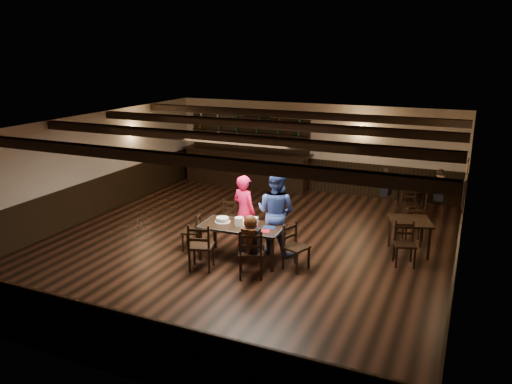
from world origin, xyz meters
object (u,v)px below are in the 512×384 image
at_px(chair_near_left, 200,244).
at_px(man_blue, 276,212).
at_px(woman_pink, 244,212).
at_px(dining_table, 242,229).
at_px(chair_near_right, 251,250).
at_px(cake, 222,220).
at_px(bar_counter, 247,163).

bearing_deg(chair_near_left, man_blue, 54.78).
height_order(woman_pink, man_blue, man_blue).
height_order(dining_table, woman_pink, woman_pink).
relative_size(chair_near_right, cake, 3.03).
distance_m(woman_pink, bar_counter, 5.34).
bearing_deg(cake, bar_counter, 109.64).
bearing_deg(dining_table, cake, 176.48).
bearing_deg(chair_near_right, woman_pink, 119.61).
height_order(chair_near_right, cake, chair_near_right).
bearing_deg(bar_counter, man_blue, -58.95).
distance_m(chair_near_left, woman_pink, 1.52).
bearing_deg(dining_table, woman_pink, 110.58).
height_order(dining_table, man_blue, man_blue).
height_order(chair_near_left, chair_near_right, chair_near_right).
distance_m(chair_near_right, woman_pink, 1.60).
distance_m(dining_table, bar_counter, 5.99).
bearing_deg(chair_near_left, woman_pink, 79.27).
height_order(chair_near_right, man_blue, man_blue).
bearing_deg(chair_near_left, dining_table, 59.54).
height_order(chair_near_left, woman_pink, woman_pink).
height_order(chair_near_left, cake, chair_near_left).
distance_m(woman_pink, man_blue, 0.76).
distance_m(dining_table, chair_near_left, 1.01).
xyz_separation_m(chair_near_right, cake, (-1.02, 0.79, 0.21)).
height_order(man_blue, bar_counter, bar_counter).
bearing_deg(man_blue, chair_near_right, 98.46).
bearing_deg(man_blue, woman_pink, 6.52).
bearing_deg(woman_pink, chair_near_left, 98.00).
bearing_deg(dining_table, bar_counter, 113.78).
bearing_deg(cake, man_blue, 29.83).
distance_m(chair_near_right, man_blue, 1.40).
distance_m(man_blue, bar_counter, 5.70).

